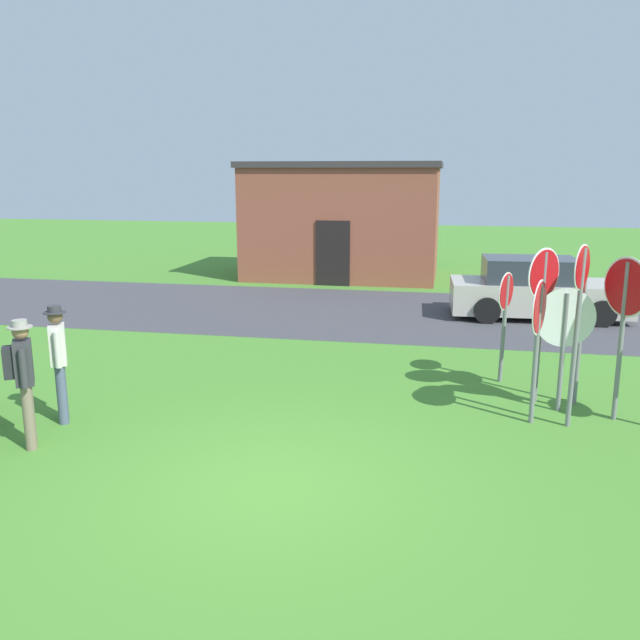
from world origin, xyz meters
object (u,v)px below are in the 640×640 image
Objects in this scene: parked_car_on_street at (536,290)px; stop_sign_rear_left at (505,309)px; stop_sign_leaning_right at (538,326)px; person_near_signs at (23,374)px; stop_sign_nearest at (564,329)px; stop_sign_tallest at (583,302)px; person_in_blue at (59,357)px; stop_sign_far_back at (579,308)px; stop_sign_leaning_left at (542,297)px; stop_sign_low_front at (624,308)px.

stop_sign_rear_left reaches higher than parked_car_on_street.
stop_sign_leaning_right reaches higher than person_near_signs.
stop_sign_nearest is at bearing -93.71° from parked_car_on_street.
stop_sign_tallest is 8.13m from person_near_signs.
person_in_blue is at bearing -131.15° from parked_car_on_street.
stop_sign_far_back is at bearing -5.03° from stop_sign_leaning_right.
stop_sign_tallest is at bearing 76.00° from stop_sign_far_back.
parked_car_on_street is at bearing 83.51° from stop_sign_leaning_left.
person_in_blue is (-7.54, -2.25, -0.67)m from stop_sign_tallest.
stop_sign_leaning_right reaches higher than stop_sign_nearest.
stop_sign_leaning_left is at bearing 109.44° from stop_sign_far_back.
stop_sign_low_front is 1.29m from stop_sign_leaning_right.
stop_sign_far_back is (0.05, -0.64, 0.45)m from stop_sign_nearest.
stop_sign_far_back is at bearing -70.56° from stop_sign_leaning_left.
parked_car_on_street is 1.66× the size of stop_sign_far_back.
stop_sign_low_front reaches higher than parked_car_on_street.
stop_sign_tallest is 1.26m from stop_sign_leaning_right.
stop_sign_rear_left is at bearing 112.67° from stop_sign_far_back.
stop_sign_tallest reaches higher than stop_sign_nearest.
stop_sign_far_back is (0.81, -1.95, 0.45)m from stop_sign_rear_left.
stop_sign_nearest is (-0.45, -6.92, 0.61)m from parked_car_on_street.
parked_car_on_street is 6.96m from stop_sign_nearest.
stop_sign_nearest is 0.90× the size of stop_sign_leaning_right.
stop_sign_low_front reaches higher than stop_sign_tallest.
person_near_signs is at bearing -162.01° from stop_sign_low_front.
parked_car_on_street is at bearing 83.11° from stop_sign_leaning_right.
stop_sign_far_back is at bearing -104.00° from stop_sign_tallest.
person_near_signs and person_in_blue have the same top height.
stop_sign_nearest is 0.73× the size of stop_sign_far_back.
stop_sign_leaning_right is (-0.91, -7.51, 0.77)m from parked_car_on_street.
stop_sign_tallest is (0.31, 0.38, 0.35)m from stop_sign_nearest.
stop_sign_rear_left is 0.80× the size of stop_sign_tallest.
stop_sign_leaning_right is at bearing -99.61° from stop_sign_leaning_left.
stop_sign_low_front is at bearing 17.05° from stop_sign_leaning_right.
stop_sign_far_back reaches higher than stop_sign_tallest.
stop_sign_tallest is 0.75m from stop_sign_low_front.
stop_sign_far_back is 0.81m from stop_sign_low_front.
stop_sign_far_back reaches higher than person_in_blue.
stop_sign_nearest is at bearing 21.31° from person_near_signs.
parked_car_on_street is 2.06× the size of stop_sign_leaning_right.
stop_sign_far_back reaches higher than person_near_signs.
stop_sign_rear_left is at bearing 139.13° from stop_sign_tallest.
stop_sign_low_front is at bearing -45.37° from stop_sign_rear_left.
stop_sign_rear_left is (-1.21, -5.61, 0.61)m from parked_car_on_street.
stop_sign_leaning_right is at bearing 10.64° from person_in_blue.
stop_sign_leaning_right is 7.06m from person_near_signs.
stop_sign_tallest is at bearing -91.22° from parked_car_on_street.
parked_car_on_street is 6.61m from stop_sign_tallest.
stop_sign_leaning_right is at bearing -127.69° from stop_sign_nearest.
stop_sign_leaning_left is at bearing -64.09° from stop_sign_rear_left.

